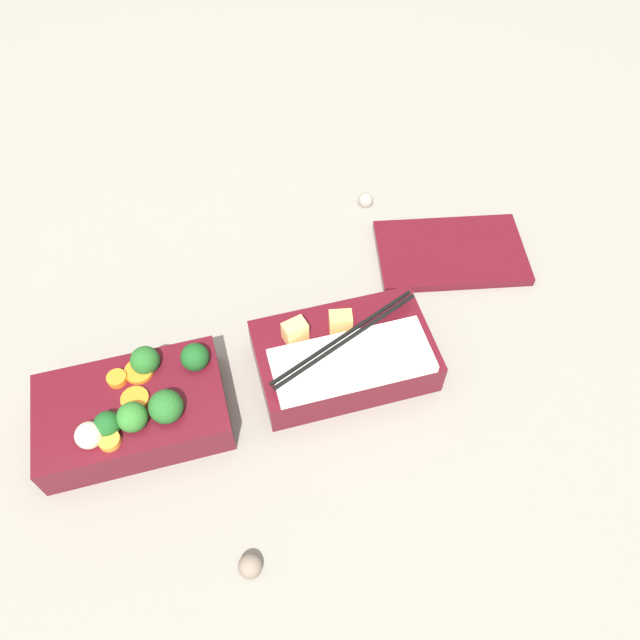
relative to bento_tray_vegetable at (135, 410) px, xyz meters
The scene contains 6 objects.
ground_plane 0.14m from the bento_tray_vegetable, ahead, with size 3.00×3.00×0.00m, color gray.
bento_tray_vegetable is the anchor object (origin of this frame).
bento_tray_rice 0.26m from the bento_tray_vegetable, ahead, with size 0.21×0.13×0.08m.
bento_lid 0.48m from the bento_tray_vegetable, 18.11° to the left, with size 0.21×0.13×0.01m, color #510F19.
pebble_0 0.47m from the bento_tray_vegetable, 37.35° to the left, with size 0.02×0.02×0.02m, color gray.
pebble_1 0.22m from the bento_tray_vegetable, 64.83° to the right, with size 0.03×0.03×0.03m, color #7A6B5B.
Camera 1 is at (-0.02, -0.38, 0.68)m, focal length 35.00 mm.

